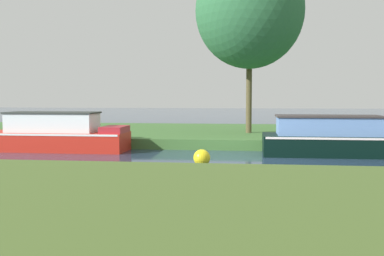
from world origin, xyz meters
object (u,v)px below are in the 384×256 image
at_px(red_narrowboat, 53,135).
at_px(willow_tree_left, 250,11).
at_px(mooring_post_near, 86,128).
at_px(channel_buoy, 202,158).
at_px(black_barge, 339,139).

relative_size(red_narrowboat, willow_tree_left, 0.73).
xyz_separation_m(mooring_post_near, channel_buoy, (5.20, -4.66, -0.51)).
distance_m(black_barge, channel_buoy, 5.48).
height_order(red_narrowboat, mooring_post_near, red_narrowboat).
height_order(black_barge, red_narrowboat, red_narrowboat).
height_order(willow_tree_left, channel_buoy, willow_tree_left).
relative_size(black_barge, willow_tree_left, 0.72).
distance_m(red_narrowboat, mooring_post_near, 1.70).
distance_m(mooring_post_near, channel_buoy, 7.00).
distance_m(willow_tree_left, mooring_post_near, 8.49).
xyz_separation_m(red_narrowboat, willow_tree_left, (7.27, 3.77, 5.10)).
relative_size(black_barge, channel_buoy, 11.20).
distance_m(willow_tree_left, channel_buoy, 8.89).
relative_size(red_narrowboat, channel_buoy, 11.47).
distance_m(black_barge, mooring_post_near, 9.80).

